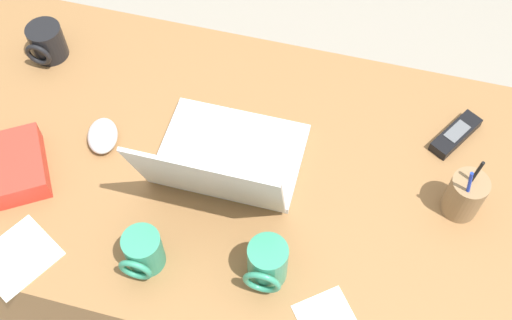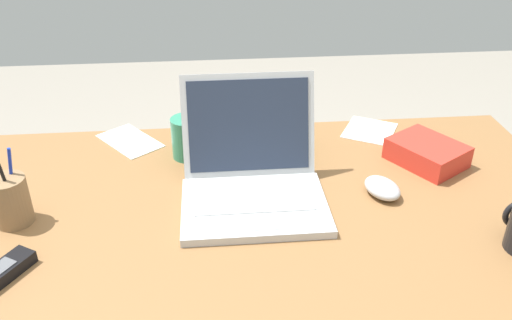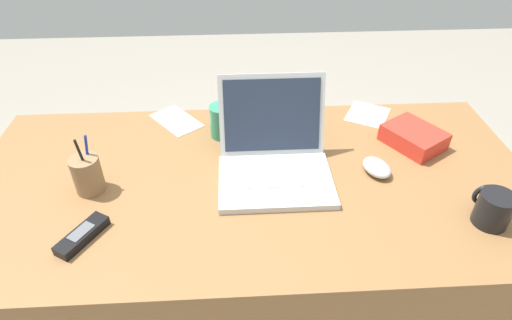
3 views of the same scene
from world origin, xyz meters
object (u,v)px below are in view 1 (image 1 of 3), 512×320
Objects in this scene: computer_mouse at (103,136)px; coffee_mug_spare at (267,264)px; pen_holder at (465,195)px; laptop at (224,162)px; cordless_phone at (456,135)px; snack_bag at (13,167)px; coffee_mug_tall at (47,43)px; coffee_mug_white at (143,252)px.

computer_mouse is 0.93× the size of coffee_mug_spare.
computer_mouse is at bearing 2.04° from pen_holder.
laptop reaches higher than coffee_mug_spare.
cordless_phone is 0.84× the size of snack_bag.
coffee_mug_tall is 0.57× the size of snack_bag.
coffee_mug_white is 0.89× the size of coffee_mug_spare.
laptop reaches higher than pen_holder.
snack_bag is at bearing 9.59° from pen_holder.
coffee_mug_tall is (0.42, -0.46, -0.00)m from coffee_mug_white.
coffee_mug_spare is (-0.24, -0.04, 0.01)m from coffee_mug_white.
laptop is 0.50m from pen_holder.
snack_bag is (0.92, 0.34, 0.02)m from cordless_phone.
laptop is 0.56m from coffee_mug_tall.
snack_bag is at bearing -8.75° from coffee_mug_spare.
coffee_mug_white is 0.37m from snack_bag.
coffee_mug_tall reaches higher than snack_bag.
cordless_phone is (-0.99, -0.00, -0.03)m from coffee_mug_tall.
cordless_phone is at bearing -127.65° from coffee_mug_spare.
coffee_mug_white is at bearing 39.12° from cordless_phone.
computer_mouse is 0.32m from coffee_mug_white.
laptop reaches higher than coffee_mug_tall.
pen_holder reaches higher than coffee_mug_tall.
laptop is 0.26m from coffee_mug_white.
coffee_mug_spare is (-0.15, 0.20, 0.00)m from laptop.
pen_holder reaches higher than coffee_mug_spare.
snack_bag reaches higher than cordless_phone.
snack_bag is (-0.07, 0.34, -0.02)m from coffee_mug_tall.
cordless_phone is 0.84× the size of pen_holder.
cordless_phone is at bearing -82.59° from pen_holder.
laptop is 0.53m from cordless_phone.
coffee_mug_tall is at bearing -9.99° from pen_holder.
coffee_mug_white is 0.74m from cordless_phone.
cordless_phone is at bearing -159.70° from snack_bag.
coffee_mug_white is at bearing 68.33° from laptop.
laptop reaches higher than cordless_phone.
pen_holder is at bearing -174.77° from laptop.
computer_mouse is 0.58× the size of snack_bag.
computer_mouse is 1.01× the size of coffee_mug_tall.
cordless_phone is 0.98m from snack_bag.
snack_bag is at bearing -19.96° from coffee_mug_white.
laptop is at bearing -165.59° from snack_bag.
coffee_mug_white reaches higher than coffee_mug_tall.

